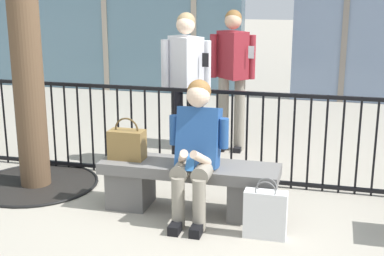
{
  "coord_description": "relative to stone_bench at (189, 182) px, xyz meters",
  "views": [
    {
      "loc": [
        1.18,
        -4.37,
        1.96
      ],
      "look_at": [
        0.0,
        0.1,
        0.75
      ],
      "focal_mm": 50.27,
      "sensor_mm": 36.0,
      "label": 1
    }
  ],
  "objects": [
    {
      "name": "handbag_on_bench",
      "position": [
        -0.58,
        -0.01,
        0.32
      ],
      "size": [
        0.32,
        0.17,
        0.38
      ],
      "color": "olive",
      "rests_on": "stone_bench"
    },
    {
      "name": "stone_bench",
      "position": [
        0.0,
        0.0,
        0.0
      ],
      "size": [
        1.6,
        0.44,
        0.45
      ],
      "color": "slate",
      "rests_on": "ground"
    },
    {
      "name": "shopping_bag",
      "position": [
        0.73,
        -0.36,
        -0.07
      ],
      "size": [
        0.34,
        0.13,
        0.5
      ],
      "color": "white",
      "rests_on": "ground"
    },
    {
      "name": "bystander_at_railing",
      "position": [
        -0.35,
        1.17,
        0.73
      ],
      "size": [
        0.55,
        0.42,
        1.71
      ],
      "color": "black",
      "rests_on": "ground"
    },
    {
      "name": "ground_plane",
      "position": [
        0.0,
        0.0,
        -0.27
      ],
      "size": [
        60.0,
        60.0,
        0.0
      ],
      "primitive_type": "plane",
      "color": "#A8A091"
    },
    {
      "name": "bystander_further_back",
      "position": [
        0.01,
        1.97,
        0.73
      ],
      "size": [
        0.55,
        0.43,
        1.71
      ],
      "color": "gray",
      "rests_on": "ground"
    },
    {
      "name": "seated_person_with_phone",
      "position": [
        0.1,
        -0.13,
        0.38
      ],
      "size": [
        0.52,
        0.66,
        1.21
      ],
      "color": "gray",
      "rests_on": "ground"
    },
    {
      "name": "plaza_railing",
      "position": [
        -0.0,
        0.8,
        0.22
      ],
      "size": [
        9.42,
        0.04,
        0.97
      ],
      "color": "black",
      "rests_on": "ground"
    }
  ]
}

